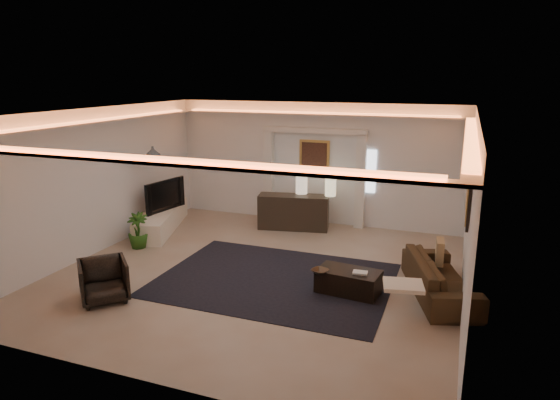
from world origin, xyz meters
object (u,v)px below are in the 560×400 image
(console, at_px, (293,212))
(coffee_table, at_px, (349,281))
(sofa, at_px, (440,278))
(armchair, at_px, (104,281))

(console, bearing_deg, coffee_table, -67.71)
(sofa, relative_size, coffee_table, 2.07)
(armchair, bearing_deg, sofa, -22.82)
(sofa, distance_m, coffee_table, 1.49)
(console, distance_m, sofa, 4.29)
(sofa, distance_m, armchair, 5.43)
(sofa, xyz_separation_m, coffee_table, (-1.42, -0.44, -0.10))
(console, height_order, sofa, console)
(console, bearing_deg, sofa, -48.34)
(sofa, xyz_separation_m, armchair, (-5.01, -2.09, 0.03))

